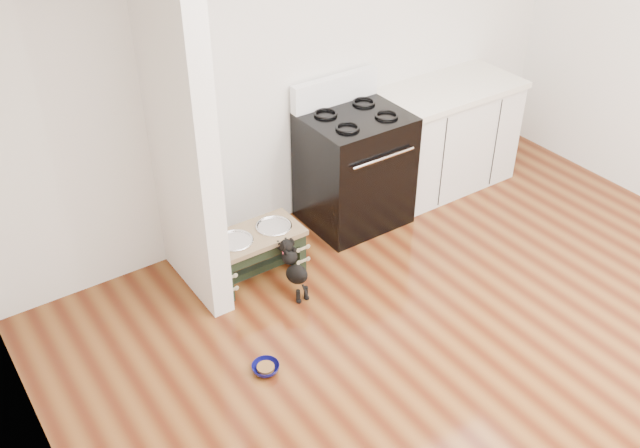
{
  "coord_description": "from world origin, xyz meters",
  "views": [
    {
      "loc": [
        -2.71,
        -1.71,
        3.26
      ],
      "look_at": [
        -0.42,
        1.65,
        0.48
      ],
      "focal_mm": 40.0,
      "sensor_mm": 36.0,
      "label": 1
    }
  ],
  "objects": [
    {
      "name": "oven_range",
      "position": [
        0.25,
        2.16,
        0.48
      ],
      "size": [
        0.76,
        0.69,
        1.14
      ],
      "color": "black",
      "rests_on": "ground"
    },
    {
      "name": "ground",
      "position": [
        0.0,
        0.0,
        0.0
      ],
      "size": [
        5.0,
        5.0,
        0.0
      ],
      "primitive_type": "plane",
      "color": "#4A1D0D",
      "rests_on": "ground"
    },
    {
      "name": "room_shell",
      "position": [
        0.0,
        0.0,
        1.62
      ],
      "size": [
        5.0,
        5.0,
        5.0
      ],
      "color": "silver",
      "rests_on": "ground"
    },
    {
      "name": "dog_feeder",
      "position": [
        -0.78,
        1.94,
        0.27
      ],
      "size": [
        0.68,
        0.36,
        0.39
      ],
      "color": "black",
      "rests_on": "ground"
    },
    {
      "name": "puppy",
      "position": [
        -0.66,
        1.62,
        0.23
      ],
      "size": [
        0.12,
        0.35,
        0.41
      ],
      "color": "black",
      "rests_on": "ground"
    },
    {
      "name": "cabinet_run",
      "position": [
        1.23,
        2.18,
        0.45
      ],
      "size": [
        1.24,
        0.64,
        0.91
      ],
      "color": "silver",
      "rests_on": "ground"
    },
    {
      "name": "partition_wall",
      "position": [
        -1.18,
        2.1,
        1.35
      ],
      "size": [
        0.15,
        0.8,
        2.7
      ],
      "primitive_type": "cube",
      "color": "silver",
      "rests_on": "ground"
    },
    {
      "name": "floor_bowl",
      "position": [
        -1.22,
        1.08,
        0.03
      ],
      "size": [
        0.2,
        0.2,
        0.05
      ],
      "rotation": [
        0.0,
        0.0,
        -0.19
      ],
      "color": "#0B0B4E",
      "rests_on": "ground"
    }
  ]
}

